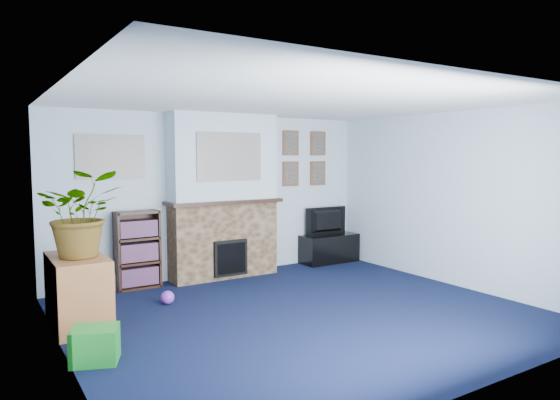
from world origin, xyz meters
TOP-DOWN VIEW (x-y plane):
  - floor at (0.00, 0.00)m, footprint 5.00×4.50m
  - ceiling at (0.00, 0.00)m, footprint 5.00×4.50m
  - wall_back at (0.00, 2.25)m, footprint 5.00×0.04m
  - wall_front at (0.00, -2.25)m, footprint 5.00×0.04m
  - wall_left at (-2.50, 0.00)m, footprint 0.04×4.50m
  - wall_right at (2.50, 0.00)m, footprint 0.04×4.50m
  - chimney_breast at (0.00, 2.05)m, footprint 1.72×0.50m
  - collage_main at (0.00, 1.84)m, footprint 1.00×0.03m
  - collage_left at (-1.55, 2.23)m, footprint 0.90×0.03m
  - portrait_tl at (1.30, 2.23)m, footprint 0.30×0.03m
  - portrait_tr at (1.85, 2.23)m, footprint 0.30×0.03m
  - portrait_bl at (1.30, 2.23)m, footprint 0.30×0.03m
  - portrait_br at (1.85, 2.23)m, footprint 0.30×0.03m
  - tv_stand at (1.95, 2.03)m, footprint 0.99×0.42m
  - television at (1.95, 2.05)m, footprint 0.80×0.13m
  - bookshelf at (-1.27, 2.11)m, footprint 0.58×0.28m
  - sideboard at (-2.24, 0.92)m, footprint 0.53×0.96m
  - potted_plant at (-2.19, 0.87)m, footprint 0.89×0.80m
  - mantel_clock at (-0.08, 2.00)m, footprint 0.09×0.06m
  - mantel_candle at (0.28, 2.00)m, footprint 0.05×0.05m
  - mantel_teddy at (-0.49, 2.00)m, footprint 0.12×0.12m
  - mantel_can at (0.65, 2.00)m, footprint 0.07×0.07m
  - green_crate at (-2.30, -0.15)m, footprint 0.47×0.43m
  - toy_ball at (-1.19, 1.16)m, footprint 0.16×0.16m
  - toy_block at (-2.30, -0.12)m, footprint 0.21×0.21m
  - toy_tube at (-2.30, 1.11)m, footprint 0.35×0.15m

SIDE VIEW (x-z plane):
  - floor at x=0.00m, z-range -0.01..0.01m
  - toy_tube at x=-2.30m, z-range -0.03..0.17m
  - toy_ball at x=-1.19m, z-range 0.01..0.17m
  - toy_block at x=-2.30m, z-range 0.00..0.22m
  - green_crate at x=-2.30m, z-range -0.01..0.29m
  - tv_stand at x=1.95m, z-range -0.01..0.46m
  - sideboard at x=-2.24m, z-range -0.02..0.72m
  - bookshelf at x=-1.27m, z-range -0.02..1.03m
  - television at x=1.95m, z-range 0.47..0.93m
  - chimney_breast at x=0.00m, z-range -0.02..2.38m
  - potted_plant at x=-2.19m, z-range 0.74..1.65m
  - wall_back at x=0.00m, z-range 0.00..2.40m
  - wall_front at x=0.00m, z-range 0.00..2.40m
  - wall_left at x=-2.50m, z-range 0.00..2.40m
  - wall_right at x=2.50m, z-range 0.00..2.40m
  - mantel_can at x=0.65m, z-range 1.14..1.28m
  - mantel_teddy at x=-0.49m, z-range 1.16..1.27m
  - mantel_clock at x=-0.08m, z-range 1.15..1.29m
  - mantel_candle at x=0.28m, z-range 1.15..1.31m
  - portrait_bl at x=1.30m, z-range 1.30..1.70m
  - portrait_br at x=1.85m, z-range 1.30..1.70m
  - collage_left at x=-1.55m, z-range 1.49..2.07m
  - collage_main at x=0.00m, z-range 1.44..2.12m
  - portrait_tl at x=1.30m, z-range 1.80..2.20m
  - portrait_tr at x=1.85m, z-range 1.80..2.20m
  - ceiling at x=0.00m, z-range 2.40..2.40m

